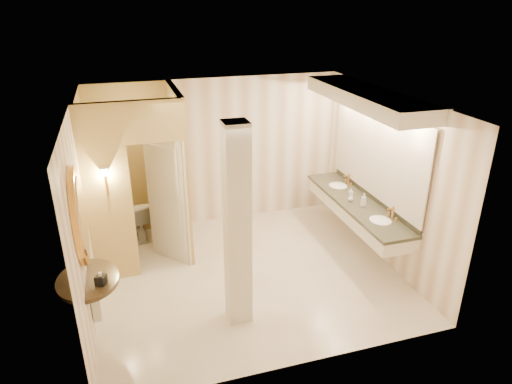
% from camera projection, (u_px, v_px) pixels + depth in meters
% --- Properties ---
extents(floor, '(4.50, 4.50, 0.00)m').
position_uv_depth(floor, '(248.00, 274.00, 7.11)').
color(floor, white).
rests_on(floor, ground).
extents(ceiling, '(4.50, 4.50, 0.00)m').
position_uv_depth(ceiling, '(247.00, 101.00, 6.04)').
color(ceiling, silver).
rests_on(ceiling, wall_back).
extents(wall_back, '(4.50, 0.02, 2.70)m').
position_uv_depth(wall_back, '(218.00, 152.00, 8.33)').
color(wall_back, white).
rests_on(wall_back, floor).
extents(wall_front, '(4.50, 0.02, 2.70)m').
position_uv_depth(wall_front, '(300.00, 267.00, 4.82)').
color(wall_front, white).
rests_on(wall_front, floor).
extents(wall_left, '(0.02, 4.00, 2.70)m').
position_uv_depth(wall_left, '(83.00, 215.00, 5.98)').
color(wall_left, white).
rests_on(wall_left, floor).
extents(wall_right, '(0.02, 4.00, 2.70)m').
position_uv_depth(wall_right, '(385.00, 178.00, 7.18)').
color(wall_right, white).
rests_on(wall_right, floor).
extents(toilet_closet, '(1.50, 1.55, 2.70)m').
position_uv_depth(toilet_closet, '(161.00, 177.00, 7.10)').
color(toilet_closet, '#EFD77D').
rests_on(toilet_closet, floor).
extents(wall_sconce, '(0.14, 0.14, 0.42)m').
position_uv_depth(wall_sconce, '(105.00, 174.00, 6.29)').
color(wall_sconce, '#CE8D42').
rests_on(wall_sconce, toilet_closet).
extents(vanity, '(0.75, 2.83, 2.09)m').
position_uv_depth(vanity, '(363.00, 158.00, 7.21)').
color(vanity, silver).
rests_on(vanity, floor).
extents(console_shelf, '(0.91, 0.91, 1.91)m').
position_uv_depth(console_shelf, '(83.00, 244.00, 5.28)').
color(console_shelf, black).
rests_on(console_shelf, floor).
extents(pillar, '(0.30, 0.30, 2.70)m').
position_uv_depth(pillar, '(237.00, 228.00, 5.63)').
color(pillar, silver).
rests_on(pillar, floor).
extents(tissue_box, '(0.15, 0.15, 0.11)m').
position_uv_depth(tissue_box, '(101.00, 280.00, 5.34)').
color(tissue_box, black).
rests_on(tissue_box, console_shelf).
extents(toilet, '(0.53, 0.77, 0.72)m').
position_uv_depth(toilet, '(137.00, 219.00, 8.05)').
color(toilet, white).
rests_on(toilet, floor).
extents(soap_bottle_a, '(0.07, 0.07, 0.13)m').
position_uv_depth(soap_bottle_a, '(351.00, 192.00, 7.68)').
color(soap_bottle_a, beige).
rests_on(soap_bottle_a, vanity).
extents(soap_bottle_b, '(0.11, 0.11, 0.11)m').
position_uv_depth(soap_bottle_b, '(350.00, 198.00, 7.49)').
color(soap_bottle_b, silver).
rests_on(soap_bottle_b, vanity).
extents(soap_bottle_c, '(0.10, 0.10, 0.23)m').
position_uv_depth(soap_bottle_c, '(364.00, 200.00, 7.28)').
color(soap_bottle_c, '#C6B28C').
rests_on(soap_bottle_c, vanity).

